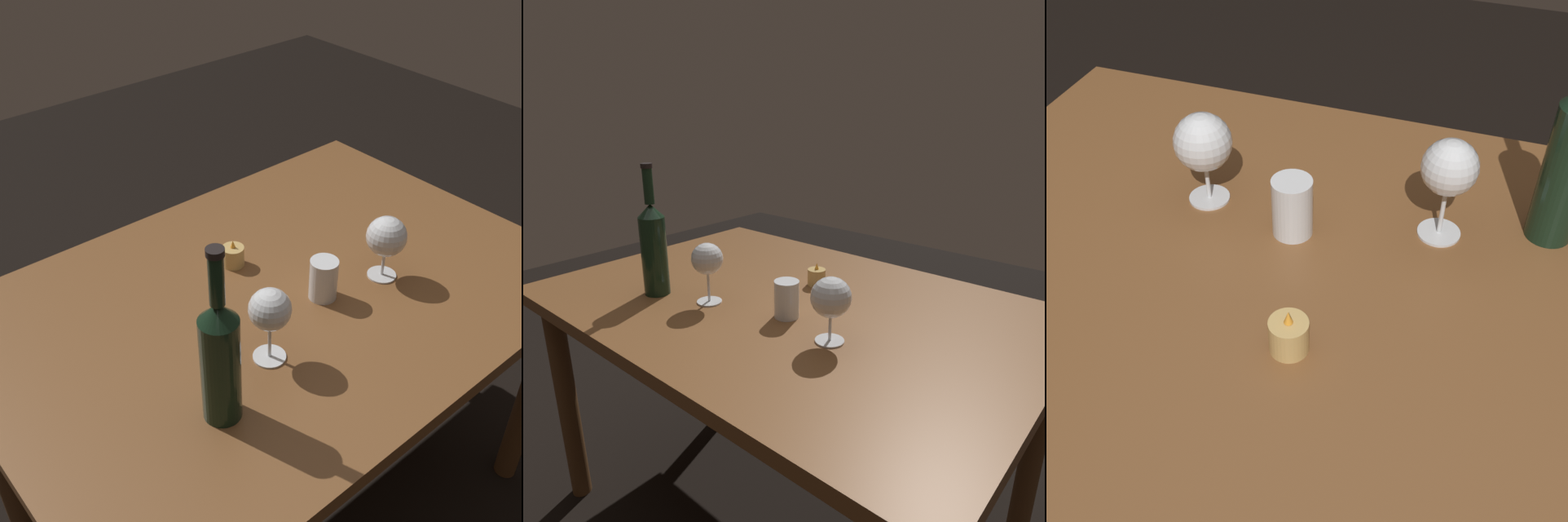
{
  "view_description": "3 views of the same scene",
  "coord_description": "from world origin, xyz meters",
  "views": [
    {
      "loc": [
        -0.77,
        -0.85,
        1.66
      ],
      "look_at": [
        -0.02,
        0.03,
        0.82
      ],
      "focal_mm": 45.95,
      "sensor_mm": 36.0,
      "label": 1
    },
    {
      "loc": [
        0.77,
        -0.89,
        1.26
      ],
      "look_at": [
        0.0,
        -0.01,
        0.85
      ],
      "focal_mm": 32.94,
      "sensor_mm": 36.0,
      "label": 2
    },
    {
      "loc": [
        -0.21,
        0.66,
        1.4
      ],
      "look_at": [
        -0.0,
        0.06,
        0.82
      ],
      "focal_mm": 46.1,
      "sensor_mm": 36.0,
      "label": 3
    }
  ],
  "objects": [
    {
      "name": "water_tumbler",
      "position": [
        0.07,
        -0.08,
        0.78
      ],
      "size": [
        0.06,
        0.06,
        0.09
      ],
      "color": "white",
      "rests_on": "dining_table"
    },
    {
      "name": "dining_table",
      "position": [
        0.0,
        0.0,
        0.65
      ],
      "size": [
        1.3,
        0.9,
        0.74
      ],
      "color": "brown",
      "rests_on": "ground"
    },
    {
      "name": "wine_bottle",
      "position": [
        -0.3,
        -0.2,
        0.88
      ],
      "size": [
        0.07,
        0.07,
        0.36
      ],
      "color": "black",
      "rests_on": "dining_table"
    },
    {
      "name": "ground_plane",
      "position": [
        0.0,
        0.0,
        0.0
      ],
      "size": [
        6.0,
        6.0,
        0.0
      ],
      "primitive_type": "plane",
      "color": "black"
    },
    {
      "name": "votive_candle",
      "position": [
        -0.01,
        0.14,
        0.76
      ],
      "size": [
        0.05,
        0.05,
        0.07
      ],
      "color": "#DBB266",
      "rests_on": "dining_table"
    },
    {
      "name": "wine_glass_left",
      "position": [
        -0.15,
        -0.14,
        0.86
      ],
      "size": [
        0.08,
        0.08,
        0.16
      ],
      "color": "white",
      "rests_on": "dining_table"
    },
    {
      "name": "wine_glass_right",
      "position": [
        0.22,
        -0.11,
        0.84
      ],
      "size": [
        0.09,
        0.09,
        0.15
      ],
      "color": "white",
      "rests_on": "dining_table"
    }
  ]
}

